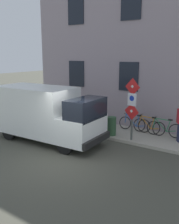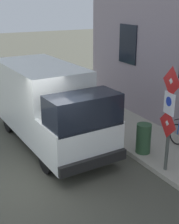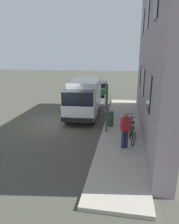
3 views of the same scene
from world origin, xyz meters
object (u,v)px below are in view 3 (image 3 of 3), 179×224
pedestrian (125,129)px  sign_post_stacked (106,102)px  bicycle_blue (132,124)px  parked_hatchback (100,88)px  litter_bin (110,118)px  delivery_van (84,97)px  bicycle_orange (132,129)px  bicycle_green (132,134)px

pedestrian → sign_post_stacked: bearing=-176.3°
bicycle_blue → parked_hatchback: bearing=15.7°
bicycle_blue → litter_bin: size_ratio=1.90×
sign_post_stacked → pedestrian: size_ratio=1.57×
sign_post_stacked → bicycle_blue: bearing=19.5°
delivery_van → parked_hatchback: bearing=176.3°
delivery_van → bicycle_blue: size_ratio=3.16×
delivery_van → pedestrian: 6.07m
bicycle_orange → pedestrian: pedestrian is taller
bicycle_green → bicycle_blue: bearing=-4.9°
bicycle_blue → bicycle_orange: bearing=179.4°
parked_hatchback → pedestrian: size_ratio=2.40×
bicycle_orange → pedestrian: (-0.37, -1.58, 0.56)m
delivery_van → pedestrian: (2.98, -5.27, -0.26)m
bicycle_green → pedestrian: (-0.36, -0.80, 0.56)m
bicycle_orange → bicycle_blue: size_ratio=1.00×
bicycle_green → bicycle_orange: size_ratio=1.00×
parked_hatchback → bicycle_blue: parked_hatchback is taller
sign_post_stacked → bicycle_orange: (1.44, -0.27, -1.33)m
bicycle_blue → delivery_van: bearing=48.3°
delivery_van → litter_bin: size_ratio=6.02×
delivery_van → bicycle_green: delivery_van is taller
bicycle_blue → pedestrian: 2.45m
pedestrian → litter_bin: (-0.93, 2.94, -0.48)m
sign_post_stacked → litter_bin: sign_post_stacked is taller
bicycle_blue → bicycle_green: bearing=179.3°
parked_hatchback → bicycle_orange: bearing=-169.0°
bicycle_orange → litter_bin: size_ratio=1.91×
bicycle_green → delivery_van: bearing=32.0°
sign_post_stacked → parked_hatchback: bearing=98.7°
sign_post_stacked → parked_hatchback: 11.57m
sign_post_stacked → parked_hatchback: (-1.75, 11.39, -1.10)m
pedestrian → delivery_van: bearing=-177.0°
bicycle_green → parked_hatchback: bearing=9.5°
bicycle_blue → pedestrian: bearing=170.5°
sign_post_stacked → pedestrian: bearing=-59.7°
bicycle_orange → litter_bin: bearing=48.3°
sign_post_stacked → bicycle_green: 2.22m
delivery_van → pedestrian: bearing=26.9°
parked_hatchback → bicycle_green: bearing=-170.0°
pedestrian → bicycle_green: bearing=129.0°
bicycle_orange → parked_hatchback: bearing=20.1°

